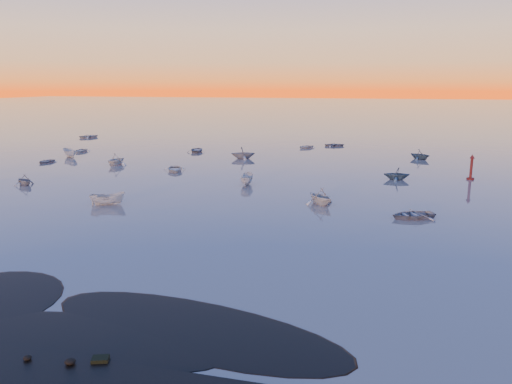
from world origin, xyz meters
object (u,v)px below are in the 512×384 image
(channel_marker, at_px, (471,169))
(boat_near_center, at_px, (108,204))
(boat_near_left, at_px, (175,171))
(boat_near_right, at_px, (320,204))

(channel_marker, bearing_deg, boat_near_center, -147.96)
(boat_near_left, bearing_deg, boat_near_center, -111.17)
(boat_near_right, height_order, channel_marker, channel_marker)
(boat_near_right, bearing_deg, boat_near_left, -75.75)
(boat_near_center, xyz_separation_m, boat_near_right, (21.62, 5.79, 0.00))
(boat_near_left, xyz_separation_m, boat_near_right, (22.92, -14.69, 0.00))
(boat_near_left, height_order, boat_near_center, boat_near_center)
(channel_marker, bearing_deg, boat_near_right, -133.09)
(boat_near_left, distance_m, boat_near_center, 20.52)
(boat_near_center, height_order, channel_marker, channel_marker)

